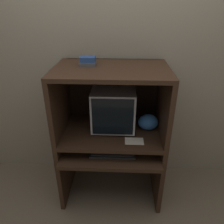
# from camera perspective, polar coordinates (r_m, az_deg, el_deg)

# --- Properties ---
(ground_plane) EXTENTS (12.00, 12.00, 0.00)m
(ground_plane) POSITION_cam_1_polar(r_m,az_deg,el_deg) (2.39, -0.51, -24.51)
(ground_plane) COLOR #756651
(wall_back) EXTENTS (6.00, 0.06, 2.60)m
(wall_back) POSITION_cam_1_polar(r_m,az_deg,el_deg) (2.25, 0.32, 12.39)
(wall_back) COLOR gray
(wall_back) RESTS_ON ground_plane
(desk_base) EXTENTS (0.99, 0.70, 0.61)m
(desk_base) POSITION_cam_1_polar(r_m,az_deg,el_deg) (2.29, -0.19, -13.15)
(desk_base) COLOR #382316
(desk_base) RESTS_ON ground_plane
(desk_monitor_shelf) EXTENTS (0.99, 0.64, 0.14)m
(desk_monitor_shelf) POSITION_cam_1_polar(r_m,az_deg,el_deg) (2.14, -0.13, -5.51)
(desk_monitor_shelf) COLOR #382316
(desk_monitor_shelf) RESTS_ON desk_base
(hutch_upper) EXTENTS (0.99, 0.64, 0.62)m
(hutch_upper) POSITION_cam_1_polar(r_m,az_deg,el_deg) (1.97, -0.10, 5.99)
(hutch_upper) COLOR #382316
(hutch_upper) RESTS_ON desk_monitor_shelf
(crt_monitor) EXTENTS (0.40, 0.42, 0.40)m
(crt_monitor) POSITION_cam_1_polar(r_m,az_deg,el_deg) (2.09, 0.41, 1.22)
(crt_monitor) COLOR #B2B2B7
(crt_monitor) RESTS_ON desk_monitor_shelf
(keyboard) EXTENTS (0.41, 0.17, 0.03)m
(keyboard) POSITION_cam_1_polar(r_m,az_deg,el_deg) (2.05, 0.16, -10.53)
(keyboard) COLOR #2D2D30
(keyboard) RESTS_ON desk_base
(mouse) EXTENTS (0.07, 0.05, 0.03)m
(mouse) POSITION_cam_1_polar(r_m,az_deg,el_deg) (2.06, 8.13, -10.46)
(mouse) COLOR #B7B7B7
(mouse) RESTS_ON desk_base
(snack_bag) EXTENTS (0.19, 0.14, 0.16)m
(snack_bag) POSITION_cam_1_polar(r_m,az_deg,el_deg) (2.13, 9.40, -2.64)
(snack_bag) COLOR #336BB7
(snack_bag) RESTS_ON desk_monitor_shelf
(book_stack) EXTENTS (0.14, 0.11, 0.08)m
(book_stack) POSITION_cam_1_polar(r_m,az_deg,el_deg) (1.94, -6.35, 13.09)
(book_stack) COLOR #4C4C51
(book_stack) RESTS_ON hutch_upper
(paper_card) EXTENTS (0.17, 0.11, 0.00)m
(paper_card) POSITION_cam_1_polar(r_m,az_deg,el_deg) (1.97, 5.84, -7.58)
(paper_card) COLOR beige
(paper_card) RESTS_ON desk_monitor_shelf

